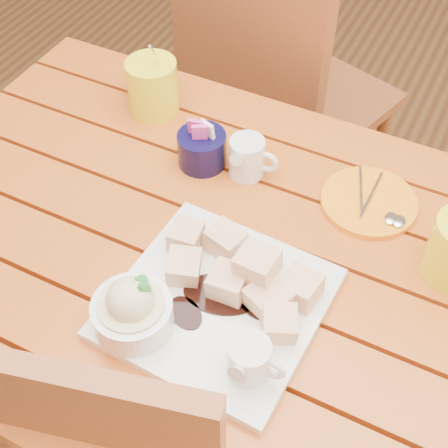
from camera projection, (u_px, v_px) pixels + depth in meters
The scene contains 8 objects.
ground at pixel (225, 440), 1.56m from camera, with size 5.00×5.00×0.00m, color #532D17.
table at pixel (226, 292), 1.07m from camera, with size 1.20×0.79×0.75m.
dessert_plate at pixel (200, 301), 0.89m from camera, with size 0.30×0.30×0.12m.
coffee_mug_left at pixel (152, 85), 1.19m from camera, with size 0.13×0.10×0.16m.
cream_pitcher at pixel (248, 157), 1.08m from camera, with size 0.09×0.08×0.08m.
sugar_caddy at pixel (202, 148), 1.11m from camera, with size 0.09×0.09×0.10m.
orange_saucer at pixel (369, 202), 1.06m from camera, with size 0.16×0.16×0.02m.
chair_far at pixel (273, 94), 1.62m from camera, with size 0.56×0.56×0.95m.
Camera 1 is at (0.28, -0.55, 1.53)m, focal length 50.00 mm.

